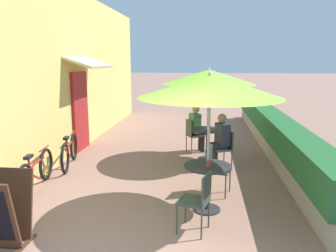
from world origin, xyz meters
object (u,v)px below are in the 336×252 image
patio_umbrella_near (210,86)px  patio_table_mid (207,138)px  patio_umbrella_mid (209,77)px  bicycle_leaning (36,172)px  menu_board (1,210)px  cafe_chair_near_right (199,198)px  coffee_cup_near (208,164)px  seated_patron_mid_left (220,139)px  patio_table_near (208,178)px  cafe_chair_mid_left (224,146)px  bicycle_second (70,151)px  cafe_chair_mid_right (193,133)px  cafe_chair_near_left (214,166)px  seated_patron_mid_right (197,126)px

patio_umbrella_near → patio_table_mid: (0.01, 2.81, -1.47)m
patio_umbrella_mid → bicycle_leaning: bearing=-144.7°
patio_umbrella_mid → menu_board: (-2.70, -4.12, -1.54)m
cafe_chair_near_right → coffee_cup_near: (0.13, 0.64, 0.29)m
cafe_chair_near_right → seated_patron_mid_left: size_ratio=0.70×
patio_table_near → coffee_cup_near: 0.27m
patio_umbrella_near → patio_table_mid: patio_umbrella_near is taller
patio_umbrella_mid → patio_umbrella_near: bearing=-90.2°
coffee_cup_near → bicycle_leaning: coffee_cup_near is taller
cafe_chair_near_right → patio_table_mid: (0.14, 3.52, 0.03)m
patio_table_near → seated_patron_mid_left: bearing=82.5°
cafe_chair_mid_left → bicycle_leaning: bearing=89.5°
cafe_chair_near_right → bicycle_second: bearing=64.9°
patio_table_mid → patio_table_near: bearing=-90.2°
seated_patron_mid_left → cafe_chair_mid_right: 1.45m
seated_patron_mid_left → menu_board: (-2.98, -3.45, -0.21)m
menu_board → patio_table_mid: bearing=56.2°
patio_umbrella_near → cafe_chair_near_left: patio_umbrella_near is taller
coffee_cup_near → patio_umbrella_mid: size_ratio=0.04×
bicycle_leaning → seated_patron_mid_right: bearing=38.8°
coffee_cup_near → menu_board: (-2.70, -1.24, -0.33)m
patio_table_mid → cafe_chair_mid_right: cafe_chair_mid_right is taller
menu_board → cafe_chair_near_right: bearing=12.6°
patio_table_near → menu_board: (-2.69, -1.31, -0.07)m
cafe_chair_mid_left → seated_patron_mid_right: size_ratio=0.70×
patio_table_near → cafe_chair_mid_right: (-0.37, 3.42, -0.03)m
patio_umbrella_mid → cafe_chair_near_right: bearing=-92.2°
patio_umbrella_near → coffee_cup_near: bearing=-87.2°
patio_umbrella_near → seated_patron_mid_right: size_ratio=1.79×
patio_umbrella_mid → cafe_chair_mid_left: patio_umbrella_mid is taller
cafe_chair_mid_left → patio_table_mid: bearing=6.1°
patio_umbrella_mid → bicycle_second: size_ratio=1.36×
cafe_chair_mid_left → seated_patron_mid_right: bearing=1.6°
seated_patron_mid_left → cafe_chair_mid_right: bearing=1.6°
patio_table_near → cafe_chair_mid_right: cafe_chair_mid_right is taller
cafe_chair_mid_left → seated_patron_mid_left: size_ratio=0.70×
cafe_chair_near_left → menu_board: (-2.82, -2.03, -0.04)m
seated_patron_mid_right → cafe_chair_near_right: bearing=-23.4°
patio_umbrella_near → cafe_chair_mid_right: 3.76m
cafe_chair_near_left → menu_board: bearing=-38.1°
patio_table_near → cafe_chair_mid_left: size_ratio=0.87×
patio_umbrella_mid → bicycle_second: bearing=-164.3°
patio_umbrella_mid → cafe_chair_mid_left: bearing=-58.7°
cafe_chair_near_left → seated_patron_mid_left: bearing=-170.0°
seated_patron_mid_left → bicycle_second: seated_patron_mid_left is taller
cafe_chair_near_left → seated_patron_mid_right: size_ratio=0.70×
cafe_chair_near_right → coffee_cup_near: cafe_chair_near_right is taller
cafe_chair_near_right → bicycle_leaning: 3.32m
patio_umbrella_near → cafe_chair_near_right: 1.66m
patio_umbrella_near → seated_patron_mid_right: bearing=94.4°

